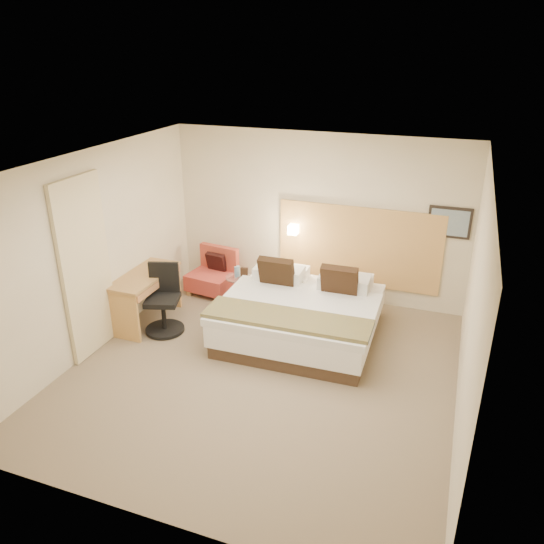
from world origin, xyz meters
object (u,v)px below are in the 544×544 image
(lounge_chair, at_px, (214,275))
(desk, at_px, (145,285))
(desk_chair, at_px, (164,304))
(bed, at_px, (301,314))
(side_table, at_px, (240,289))

(lounge_chair, bearing_deg, desk, -110.27)
(desk, relative_size, desk_chair, 1.24)
(desk_chair, bearing_deg, desk, 159.87)
(lounge_chair, bearing_deg, bed, -25.88)
(side_table, distance_m, desk_chair, 1.34)
(side_table, height_order, desk, desk)
(desk, xyz_separation_m, desk_chair, (0.38, -0.14, -0.20))
(bed, bearing_deg, desk, -169.97)
(desk, bearing_deg, bed, 10.03)
(bed, relative_size, lounge_chair, 2.77)
(desk_chair, bearing_deg, lounge_chair, 85.87)
(side_table, xyz_separation_m, desk_chair, (-0.71, -1.13, 0.14))
(bed, height_order, desk, bed)
(bed, height_order, side_table, bed)
(side_table, bearing_deg, desk_chair, -122.26)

